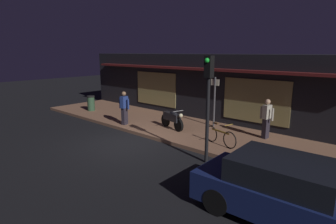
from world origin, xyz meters
TOP-DOWN VIEW (x-y plane):
  - ground_plane at (0.00, 0.00)m, footprint 60.00×60.00m
  - sidewalk_slab at (0.00, 3.00)m, footprint 18.00×4.00m
  - storefront_building at (0.00, 6.39)m, footprint 18.00×3.30m
  - motorcycle at (0.31, 2.48)m, footprint 1.67×0.68m
  - bicycle_parked at (3.19, 1.99)m, footprint 1.62×0.52m
  - person_photographer at (-1.99, 1.50)m, footprint 0.62×0.41m
  - person_bystander at (4.17, 4.00)m, footprint 0.62×0.41m
  - sign_post at (1.50, 4.20)m, footprint 0.44×0.09m
  - trash_bin at (-6.15, 2.27)m, footprint 0.48×0.48m
  - traffic_light_pole at (3.57, 0.48)m, footprint 0.24×0.33m
  - parked_car_near at (6.75, -1.10)m, footprint 4.16×1.90m

SIDE VIEW (x-z plane):
  - ground_plane at x=0.00m, z-range 0.00..0.00m
  - sidewalk_slab at x=0.00m, z-range 0.00..0.15m
  - bicycle_parked at x=3.19m, z-range 0.05..0.96m
  - trash_bin at x=-6.15m, z-range 0.16..1.09m
  - motorcycle at x=0.31m, z-range 0.16..1.13m
  - parked_car_near at x=6.75m, z-range -0.01..1.41m
  - person_photographer at x=-1.99m, z-range 0.19..1.86m
  - person_bystander at x=4.17m, z-range 0.19..1.86m
  - sign_post at x=1.50m, z-range 0.31..2.71m
  - storefront_building at x=0.00m, z-range 0.00..3.60m
  - traffic_light_pole at x=3.57m, z-range 0.68..4.28m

